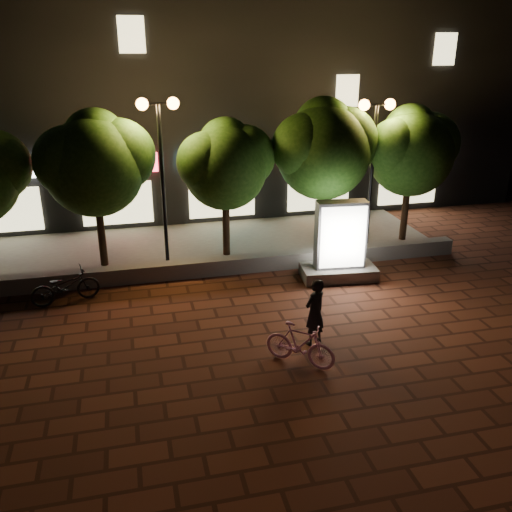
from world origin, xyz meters
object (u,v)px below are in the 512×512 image
object	(u,v)px
ad_kiosk	(340,248)
rider	(315,312)
tree_left	(95,160)
tree_right	(324,146)
scooter_pink	(300,344)
scooter_parked	(65,286)
tree_mid	(226,162)
street_lamp_left	(160,140)
street_lamp_right	(375,136)
tree_far_right	(412,148)

from	to	relation	value
ad_kiosk	rider	distance (m)	4.07
tree_left	ad_kiosk	bearing A→B (deg)	-20.84
tree_right	tree_left	bearing A→B (deg)	-180.00
scooter_pink	scooter_parked	size ratio (longest dim) A/B	0.89
tree_left	tree_mid	size ratio (longest dim) A/B	1.09
scooter_pink	tree_right	bearing A→B (deg)	17.59
tree_left	scooter_pink	distance (m)	8.70
street_lamp_left	rider	xyz separation A→B (m)	(2.98, -5.91, -3.19)
street_lamp_left	tree_right	bearing A→B (deg)	2.81
tree_left	street_lamp_right	size ratio (longest dim) A/B	0.98
tree_left	rider	size ratio (longest dim) A/B	2.93
tree_right	street_lamp_left	world-z (taller)	street_lamp_left
ad_kiosk	tree_far_right	bearing A→B (deg)	36.64
tree_right	scooter_pink	size ratio (longest dim) A/B	3.06
tree_mid	ad_kiosk	world-z (taller)	tree_mid
tree_mid	tree_right	size ratio (longest dim) A/B	0.89
tree_left	street_lamp_left	size ratio (longest dim) A/B	0.94
tree_far_right	rider	world-z (taller)	tree_far_right
tree_right	rider	xyz separation A→B (m)	(-2.38, -6.17, -2.73)
scooter_parked	street_lamp_left	bearing A→B (deg)	-68.58
tree_right	ad_kiosk	xyz separation A→B (m)	(-0.36, -2.64, -2.58)
tree_right	street_lamp_left	xyz separation A→B (m)	(-5.36, -0.26, 0.46)
street_lamp_left	rider	bearing A→B (deg)	-63.23
tree_mid	street_lamp_left	size ratio (longest dim) A/B	0.87
tree_left	street_lamp_right	xyz separation A→B (m)	(8.95, -0.26, 0.45)
tree_far_right	ad_kiosk	xyz separation A→B (m)	(-3.55, -2.64, -2.38)
street_lamp_right	street_lamp_left	bearing A→B (deg)	180.00
tree_left	scooter_parked	bearing A→B (deg)	-112.85
street_lamp_right	ad_kiosk	world-z (taller)	street_lamp_right
tree_mid	street_lamp_right	distance (m)	5.00
tree_left	scooter_pink	xyz separation A→B (m)	(4.32, -6.96, -2.95)
street_lamp_right	scooter_parked	size ratio (longest dim) A/B	2.68
tree_far_right	street_lamp_left	bearing A→B (deg)	-178.24
tree_mid	tree_far_right	bearing A→B (deg)	0.00
scooter_pink	tree_mid	bearing A→B (deg)	43.44
street_lamp_right	rider	bearing A→B (deg)	-124.24
tree_mid	ad_kiosk	xyz separation A→B (m)	(2.95, -2.64, -2.23)
tree_far_right	scooter_parked	bearing A→B (deg)	-167.95
scooter_pink	tree_far_right	bearing A→B (deg)	-0.81
tree_mid	street_lamp_left	world-z (taller)	street_lamp_left
tree_mid	street_lamp_left	distance (m)	2.22
tree_mid	tree_right	bearing A→B (deg)	0.00
tree_far_right	ad_kiosk	size ratio (longest dim) A/B	1.95
tree_mid	scooter_pink	bearing A→B (deg)	-87.35
scooter_pink	tree_left	bearing A→B (deg)	72.61
tree_left	tree_far_right	xyz separation A→B (m)	(10.50, -0.00, -0.08)
street_lamp_right	scooter_parked	bearing A→B (deg)	-167.57
tree_mid	street_lamp_right	size ratio (longest dim) A/B	0.90
ad_kiosk	rider	bearing A→B (deg)	-119.80
tree_right	tree_far_right	size ratio (longest dim) A/B	1.06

